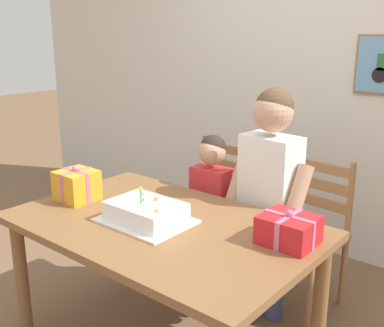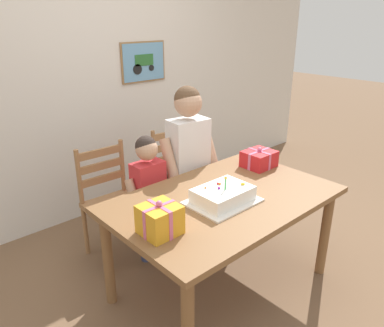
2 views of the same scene
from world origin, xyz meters
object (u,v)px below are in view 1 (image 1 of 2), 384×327
Objects in this scene: birthday_cake at (146,213)px; gift_box_red_large at (77,185)px; chair_left at (212,206)px; dining_table at (163,239)px; child_younger at (211,199)px; chair_right at (306,234)px; child_older at (270,183)px; gift_box_beside_cake at (289,230)px.

gift_box_red_large reaches higher than birthday_cake.
chair_left is (0.24, 0.94, -0.35)m from gift_box_red_large.
chair_left is at bearing 112.00° from dining_table.
birthday_cake is 0.52m from gift_box_red_large.
gift_box_red_large is at bearing -177.95° from birthday_cake.
child_younger is (0.42, 0.69, -0.18)m from gift_box_red_large.
chair_right is 0.45m from child_older.
dining_table is at bearing -110.65° from child_older.
child_younger is at bearing 150.01° from gift_box_beside_cake.
chair_left is at bearing 107.25° from birthday_cake.
gift_box_beside_cake is 0.27× the size of chair_left.
gift_box_beside_cake is at bearing -35.99° from chair_left.
chair_right reaches higher than gift_box_beside_cake.
gift_box_red_large is 0.15× the size of child_older.
chair_right is (-0.24, 0.69, -0.33)m from gift_box_beside_cake.
chair_left is at bearing 157.26° from child_older.
gift_box_beside_cake is 0.57m from child_older.
gift_box_red_large is 1.03m from chair_left.
dining_table is 3.46× the size of birthday_cake.
gift_box_red_large is 1.08m from child_older.
dining_table is 1.66× the size of chair_left.
dining_table is 1.12× the size of child_older.
child_younger is at bearing -155.09° from chair_right.
gift_box_beside_cake is 0.18× the size of child_older.
gift_box_beside_cake is 0.23× the size of child_younger.
gift_box_red_large is at bearing -121.04° from child_younger.
chair_left is at bearing 126.46° from child_younger.
dining_table is at bearing -112.33° from chair_right.
child_younger reaches higher than chair_left.
child_older is at bearing -22.74° from chair_left.
chair_left reaches higher than gift_box_beside_cake.
chair_right is (0.43, 0.92, -0.31)m from birthday_cake.
birthday_cake is 0.32× the size of child_older.
gift_box_beside_cake is 1.22m from chair_left.
gift_box_red_large is 0.85× the size of gift_box_beside_cake.
child_older reaches higher than gift_box_beside_cake.
chair_left is (-0.35, 0.87, -0.18)m from dining_table.
gift_box_red_large is at bearing -173.54° from dining_table.
chair_right is 0.88× the size of child_younger.
birthday_cake is 0.70m from gift_box_beside_cake.
child_older is (0.83, 0.69, 0.01)m from gift_box_red_large.
child_older is at bearing 129.07° from gift_box_beside_cake.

